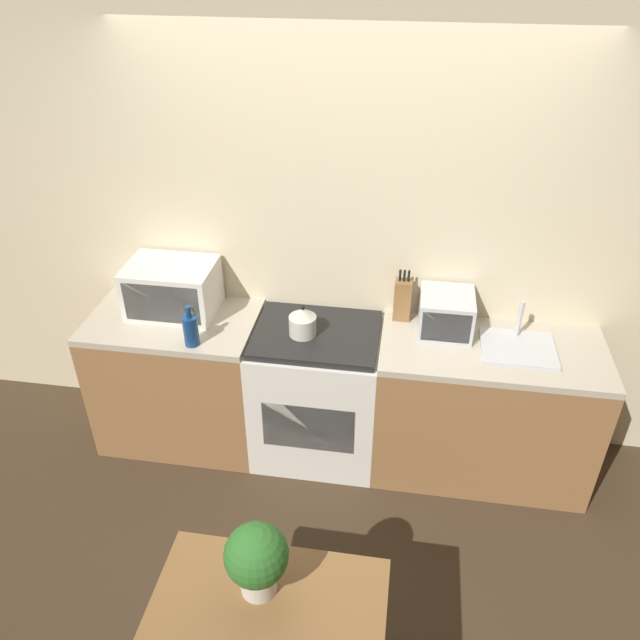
{
  "coord_description": "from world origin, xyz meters",
  "views": [
    {
      "loc": [
        0.35,
        -2.32,
        2.93
      ],
      "look_at": [
        -0.09,
        0.51,
        1.05
      ],
      "focal_mm": 35.0,
      "sensor_mm": 36.0,
      "label": 1
    }
  ],
  "objects_px": {
    "microwave": "(172,288)",
    "dining_table": "(266,631)",
    "bottle": "(191,330)",
    "toaster_oven": "(446,313)",
    "kettle": "(303,322)",
    "stove_range": "(317,393)"
  },
  "relations": [
    {
      "from": "microwave",
      "to": "bottle",
      "type": "height_order",
      "value": "microwave"
    },
    {
      "from": "stove_range",
      "to": "dining_table",
      "type": "relative_size",
      "value": 1.0
    },
    {
      "from": "bottle",
      "to": "dining_table",
      "type": "bearing_deg",
      "value": -62.4
    },
    {
      "from": "kettle",
      "to": "toaster_oven",
      "type": "relative_size",
      "value": 0.63
    },
    {
      "from": "microwave",
      "to": "toaster_oven",
      "type": "bearing_deg",
      "value": 1.12
    },
    {
      "from": "microwave",
      "to": "dining_table",
      "type": "xyz_separation_m",
      "value": [
        0.96,
        -1.74,
        -0.43
      ]
    },
    {
      "from": "toaster_oven",
      "to": "dining_table",
      "type": "distance_m",
      "value": 1.93
    },
    {
      "from": "bottle",
      "to": "stove_range",
      "type": "bearing_deg",
      "value": 18.68
    },
    {
      "from": "microwave",
      "to": "dining_table",
      "type": "bearing_deg",
      "value": -61.17
    },
    {
      "from": "stove_range",
      "to": "toaster_oven",
      "type": "xyz_separation_m",
      "value": [
        0.73,
        0.13,
        0.57
      ]
    },
    {
      "from": "microwave",
      "to": "kettle",
      "type": "bearing_deg",
      "value": -9.33
    },
    {
      "from": "stove_range",
      "to": "bottle",
      "type": "bearing_deg",
      "value": -161.32
    },
    {
      "from": "bottle",
      "to": "toaster_oven",
      "type": "xyz_separation_m",
      "value": [
        1.39,
        0.36,
        0.02
      ]
    },
    {
      "from": "kettle",
      "to": "stove_range",
      "type": "bearing_deg",
      "value": 23.5
    },
    {
      "from": "toaster_oven",
      "to": "bottle",
      "type": "bearing_deg",
      "value": -165.58
    },
    {
      "from": "kettle",
      "to": "microwave",
      "type": "distance_m",
      "value": 0.83
    },
    {
      "from": "bottle",
      "to": "microwave",
      "type": "bearing_deg",
      "value": 123.81
    },
    {
      "from": "kettle",
      "to": "toaster_oven",
      "type": "height_order",
      "value": "toaster_oven"
    },
    {
      "from": "dining_table",
      "to": "microwave",
      "type": "bearing_deg",
      "value": 118.83
    },
    {
      "from": "kettle",
      "to": "microwave",
      "type": "bearing_deg",
      "value": 170.67
    },
    {
      "from": "bottle",
      "to": "toaster_oven",
      "type": "relative_size",
      "value": 0.8
    },
    {
      "from": "microwave",
      "to": "bottle",
      "type": "bearing_deg",
      "value": -56.19
    }
  ]
}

